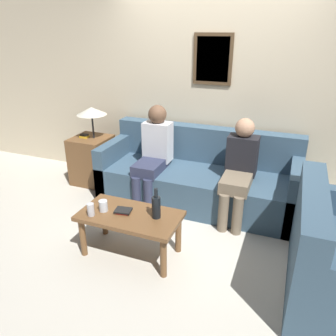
# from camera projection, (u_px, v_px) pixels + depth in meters

# --- Properties ---
(ground_plane) EXTENTS (16.00, 16.00, 0.00)m
(ground_plane) POSITION_uv_depth(u_px,v_px,m) (184.00, 221.00, 3.78)
(ground_plane) COLOR beige
(wall_back) EXTENTS (9.00, 0.08, 2.60)m
(wall_back) POSITION_uv_depth(u_px,v_px,m) (212.00, 92.00, 4.13)
(wall_back) COLOR beige
(wall_back) RESTS_ON ground_plane
(couch_main) EXTENTS (2.41, 0.91, 0.90)m
(couch_main) POSITION_uv_depth(u_px,v_px,m) (198.00, 178.00, 4.12)
(couch_main) COLOR #385166
(couch_main) RESTS_ON ground_plane
(coffee_table) EXTENTS (0.96, 0.51, 0.44)m
(coffee_table) POSITION_uv_depth(u_px,v_px,m) (130.00, 220.00, 3.10)
(coffee_table) COLOR brown
(coffee_table) RESTS_ON ground_plane
(side_table_with_lamp) EXTENTS (0.51, 0.50, 1.09)m
(side_table_with_lamp) POSITION_uv_depth(u_px,v_px,m) (92.00, 156.00, 4.60)
(side_table_with_lamp) COLOR brown
(side_table_with_lamp) RESTS_ON ground_plane
(wine_bottle) EXTENTS (0.08, 0.08, 0.30)m
(wine_bottle) POSITION_uv_depth(u_px,v_px,m) (156.00, 207.00, 2.98)
(wine_bottle) COLOR black
(wine_bottle) RESTS_ON coffee_table
(drinking_glass) EXTENTS (0.08, 0.08, 0.11)m
(drinking_glass) POSITION_uv_depth(u_px,v_px,m) (103.00, 206.00, 3.11)
(drinking_glass) COLOR silver
(drinking_glass) RESTS_ON coffee_table
(book_stack) EXTENTS (0.17, 0.14, 0.03)m
(book_stack) POSITION_uv_depth(u_px,v_px,m) (123.00, 211.00, 3.09)
(book_stack) COLOR red
(book_stack) RESTS_ON coffee_table
(soda_can) EXTENTS (0.07, 0.07, 0.12)m
(soda_can) POSITION_uv_depth(u_px,v_px,m) (91.00, 210.00, 3.03)
(soda_can) COLOR #BCBCC1
(soda_can) RESTS_ON coffee_table
(person_left) EXTENTS (0.34, 0.65, 1.20)m
(person_left) POSITION_uv_depth(u_px,v_px,m) (154.00, 151.00, 4.02)
(person_left) COLOR #2D334C
(person_left) RESTS_ON ground_plane
(person_right) EXTENTS (0.34, 0.66, 1.15)m
(person_right) POSITION_uv_depth(u_px,v_px,m) (239.00, 167.00, 3.64)
(person_right) COLOR #756651
(person_right) RESTS_ON ground_plane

